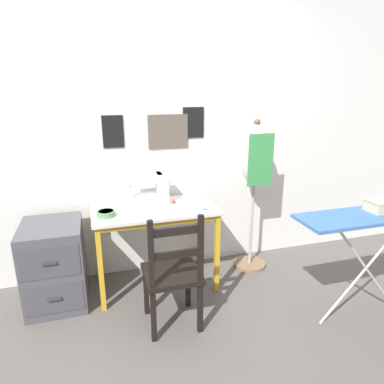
{
  "coord_description": "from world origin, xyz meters",
  "views": [
    {
      "loc": [
        -0.47,
        -2.43,
        1.73
      ],
      "look_at": [
        0.32,
        0.25,
        0.86
      ],
      "focal_mm": 32.0,
      "sensor_mm": 36.0,
      "label": 1
    }
  ],
  "objects": [
    {
      "name": "ground_plane",
      "position": [
        0.0,
        0.0,
        0.0
      ],
      "size": [
        14.0,
        14.0,
        0.0
      ],
      "primitive_type": "plane",
      "color": "#5B5651"
    },
    {
      "name": "wall_back",
      "position": [
        0.0,
        0.63,
        1.28
      ],
      "size": [
        10.0,
        0.07,
        2.55
      ],
      "color": "silver",
      "rests_on": "ground_plane"
    },
    {
      "name": "sewing_table",
      "position": [
        0.0,
        0.27,
        0.64
      ],
      "size": [
        1.05,
        0.56,
        0.74
      ],
      "color": "silver",
      "rests_on": "ground_plane"
    },
    {
      "name": "sewing_machine",
      "position": [
        -0.01,
        0.4,
        0.87
      ],
      "size": [
        0.36,
        0.18,
        0.29
      ],
      "color": "white",
      "rests_on": "sewing_table"
    },
    {
      "name": "fabric_bowl",
      "position": [
        -0.41,
        0.19,
        0.76
      ],
      "size": [
        0.15,
        0.15,
        0.05
      ],
      "color": "#56895B",
      "rests_on": "sewing_table"
    },
    {
      "name": "scissors",
      "position": [
        0.41,
        0.09,
        0.74
      ],
      "size": [
        0.11,
        0.14,
        0.01
      ],
      "color": "silver",
      "rests_on": "sewing_table"
    },
    {
      "name": "thread_spool_near_machine",
      "position": [
        0.18,
        0.34,
        0.76
      ],
      "size": [
        0.03,
        0.03,
        0.04
      ],
      "color": "red",
      "rests_on": "sewing_table"
    },
    {
      "name": "wooden_chair",
      "position": [
        0.01,
        -0.3,
        0.43
      ],
      "size": [
        0.4,
        0.38,
        0.92
      ],
      "color": "black",
      "rests_on": "ground_plane"
    },
    {
      "name": "filing_cabinet",
      "position": [
        -0.84,
        0.26,
        0.34
      ],
      "size": [
        0.46,
        0.55,
        0.69
      ],
      "color": "#4C4C51",
      "rests_on": "ground_plane"
    },
    {
      "name": "dress_form",
      "position": [
        0.96,
        0.36,
        1.03
      ],
      "size": [
        0.32,
        0.32,
        1.45
      ],
      "color": "#846647",
      "rests_on": "ground_plane"
    },
    {
      "name": "ironing_board",
      "position": [
        1.44,
        -0.61,
        0.81
      ],
      "size": [
        1.17,
        0.33,
        0.86
      ],
      "color": "#3D6BAD",
      "rests_on": "ground_plane"
    },
    {
      "name": "storage_box",
      "position": [
        1.52,
        -0.58,
        0.9
      ],
      "size": [
        0.22,
        0.16,
        0.08
      ],
      "color": "beige",
      "rests_on": "ironing_board"
    }
  ]
}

